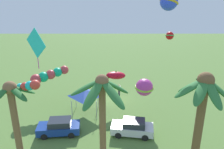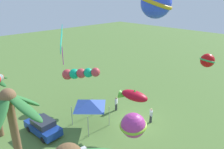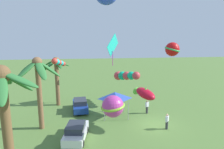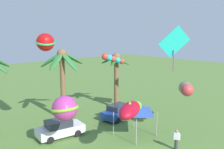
% 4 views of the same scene
% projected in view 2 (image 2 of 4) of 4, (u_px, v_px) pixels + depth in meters
% --- Properties ---
extents(ground_plane, '(120.00, 120.00, 0.00)m').
position_uv_depth(ground_plane, '(137.00, 122.00, 21.68)').
color(ground_plane, '#567A38').
extents(palm_tree_0, '(4.54, 4.34, 7.18)m').
position_uv_depth(palm_tree_0, '(11.00, 116.00, 12.79)').
color(palm_tree_0, brown).
rests_on(palm_tree_0, ground).
extents(parked_car_1, '(4.04, 2.06, 1.51)m').
position_uv_depth(parked_car_1, '(43.00, 126.00, 19.67)').
color(parked_car_1, navy).
rests_on(parked_car_1, ground).
extents(spectator_0, '(0.38, 0.50, 1.59)m').
position_uv_depth(spectator_0, '(116.00, 104.00, 23.63)').
color(spectator_0, '#38383D').
rests_on(spectator_0, ground).
extents(spectator_1, '(0.44, 0.42, 1.59)m').
position_uv_depth(spectator_1, '(151.00, 115.00, 21.34)').
color(spectator_1, '#38383D').
rests_on(spectator_1, ground).
extents(festival_tent, '(2.86, 2.86, 2.85)m').
position_uv_depth(festival_tent, '(90.00, 103.00, 20.31)').
color(festival_tent, '#9E9EA3').
rests_on(festival_tent, ground).
extents(kite_diamond_0, '(2.54, 1.82, 4.27)m').
position_uv_depth(kite_diamond_0, '(61.00, 40.00, 21.89)').
color(kite_diamond_0, '#20CBBA').
extents(kite_tube_1, '(3.98, 3.01, 1.69)m').
position_uv_depth(kite_tube_1, '(79.00, 73.00, 24.14)').
color(kite_tube_1, '#C5393F').
extents(kite_ball_2, '(2.31, 2.33, 1.56)m').
position_uv_depth(kite_ball_2, '(156.00, 3.00, 10.58)').
color(kite_ball_2, blue).
extents(kite_fish_4, '(3.00, 2.13, 1.27)m').
position_uv_depth(kite_fish_4, '(133.00, 96.00, 19.33)').
color(kite_fish_4, red).
extents(kite_ball_5, '(2.17, 2.18, 1.80)m').
position_uv_depth(kite_ball_5, '(133.00, 125.00, 15.08)').
color(kite_ball_5, '#B83691').
extents(kite_ball_6, '(1.24, 1.24, 0.88)m').
position_uv_depth(kite_ball_6, '(207.00, 60.00, 13.51)').
color(kite_ball_6, red).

